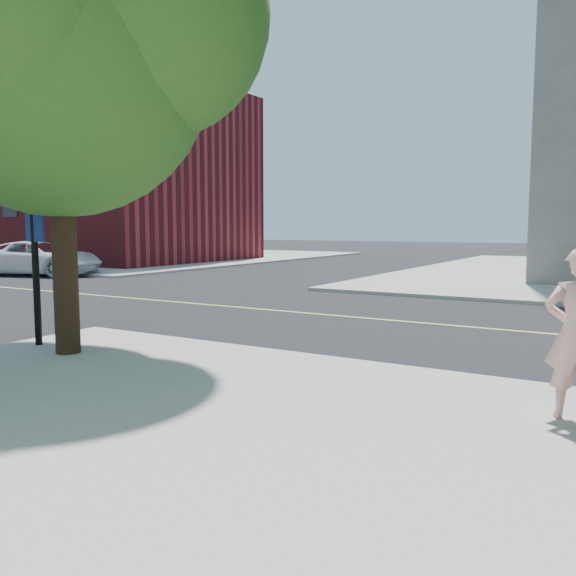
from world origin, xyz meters
The scene contains 7 objects.
ground centered at (0.00, 0.00, 0.00)m, with size 140.00×140.00×0.00m, color black.
road_ew centered at (0.00, 4.50, 0.01)m, with size 140.00×9.00×0.01m, color black.
sidewalk_nw centered at (-23.00, 21.50, 0.06)m, with size 26.00×25.00×0.12m, color #9B9A91.
church centered at (-20.00, 18.00, 7.18)m, with size 15.20×12.00×14.40m.
office_block centered at (-32.00, 21.98, 9.12)m, with size 12.00×14.08×18.00m.
street_tree centered at (0.71, -1.93, 5.23)m, with size 5.97×5.43×7.92m.
car_a centered at (-14.09, 8.50, 0.75)m, with size 2.49×5.40×1.50m, color white.
Camera 1 is at (8.48, -8.29, 2.17)m, focal length 37.24 mm.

